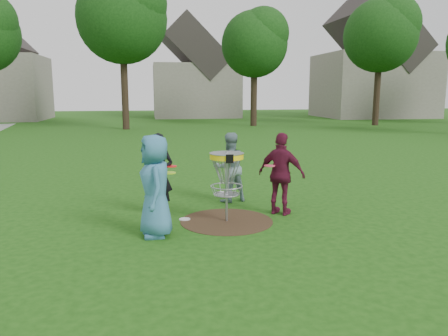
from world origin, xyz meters
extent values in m
plane|color=#19470F|center=(0.00, 0.00, 0.00)|extent=(100.00, 100.00, 0.00)
cylinder|color=#47331E|center=(0.00, 0.00, 0.00)|extent=(1.80, 1.80, 0.01)
imported|color=teal|center=(-1.36, -0.63, 0.89)|extent=(0.65, 0.92, 1.78)
imported|color=black|center=(-1.28, 0.66, 0.84)|extent=(0.72, 0.61, 1.67)
imported|color=gray|center=(0.33, 1.53, 0.79)|extent=(0.91, 0.79, 1.58)
imported|color=maroon|center=(1.18, 0.31, 0.84)|extent=(1.02, 0.94, 1.68)
cylinder|color=white|center=(-0.80, 0.24, 0.01)|extent=(0.22, 0.22, 0.02)
cylinder|color=#9EA0A5|center=(0.00, 0.00, 0.69)|extent=(0.05, 0.05, 1.38)
cylinder|color=yellow|center=(0.00, 0.00, 1.28)|extent=(0.64, 0.64, 0.10)
cylinder|color=#9EA0A5|center=(0.00, 0.00, 1.34)|extent=(0.66, 0.66, 0.01)
cube|color=black|center=(0.00, -0.33, 1.28)|extent=(0.14, 0.02, 0.16)
torus|color=#9EA0A5|center=(0.00, 0.00, 0.70)|extent=(0.62, 0.62, 0.02)
torus|color=#9EA0A5|center=(0.00, 0.00, 0.54)|extent=(0.50, 0.50, 0.02)
cylinder|color=#9EA0A5|center=(0.00, 0.00, 0.53)|extent=(0.44, 0.44, 0.01)
cylinder|color=#ADDE18|center=(-1.10, -0.52, 1.09)|extent=(0.22, 0.22, 0.02)
cylinder|color=#FF1519|center=(-1.03, 0.53, 1.03)|extent=(0.22, 0.22, 0.02)
cylinder|color=#F7419D|center=(0.27, 1.26, 0.97)|extent=(0.22, 0.22, 0.02)
cylinder|color=#FF4367|center=(0.91, 0.24, 1.03)|extent=(0.22, 0.22, 0.02)
cylinder|color=#38281C|center=(-3.00, 21.50, 2.31)|extent=(0.46, 0.46, 4.62)
sphere|color=#164211|center=(-3.00, 21.50, 7.04)|extent=(5.72, 5.72, 5.72)
cylinder|color=#38281C|center=(6.00, 23.00, 1.89)|extent=(0.46, 0.46, 3.78)
sphere|color=#164211|center=(6.00, 23.00, 5.76)|extent=(4.68, 4.68, 4.68)
cylinder|color=#38281C|center=(15.00, 22.00, 2.10)|extent=(0.46, 0.46, 4.20)
sphere|color=#164211|center=(15.00, 22.00, 6.40)|extent=(5.20, 5.20, 5.20)
cube|color=gray|center=(3.00, 35.00, 2.50)|extent=(8.00, 7.00, 5.00)
cube|color=#2D2826|center=(3.00, 35.00, 6.44)|extent=(6.11, 7.14, 6.11)
cube|color=gray|center=(20.00, 32.00, 3.00)|extent=(10.00, 8.00, 6.00)
cube|color=#2D2826|center=(20.00, 32.00, 7.80)|extent=(7.64, 8.16, 7.64)
camera|label=1|loc=(-1.41, -8.05, 2.50)|focal=35.00mm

